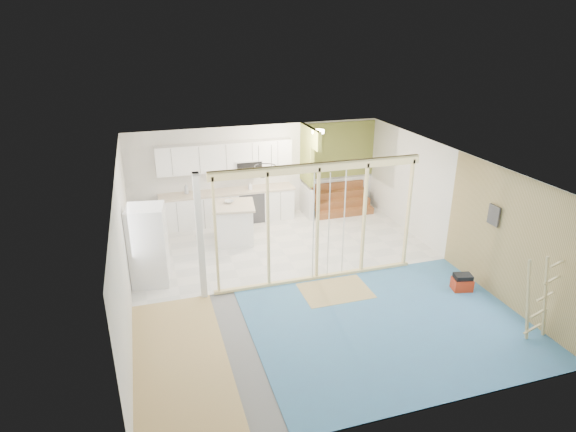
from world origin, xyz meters
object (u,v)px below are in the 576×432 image
object	(u,v)px
island	(234,223)
ladder	(539,299)
toolbox	(462,283)
fridge	(149,246)

from	to	relation	value
island	ladder	distance (m)	6.90
toolbox	ladder	bearing A→B (deg)	-73.28
toolbox	fridge	bearing A→B (deg)	172.90
ladder	fridge	bearing A→B (deg)	138.99
island	fridge	bearing A→B (deg)	-134.44
island	ladder	bearing A→B (deg)	-44.39
fridge	island	bearing A→B (deg)	44.35
fridge	toolbox	bearing A→B (deg)	-12.28
toolbox	ladder	xyz separation A→B (m)	(0.12, -1.79, 0.65)
fridge	ladder	world-z (taller)	fridge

